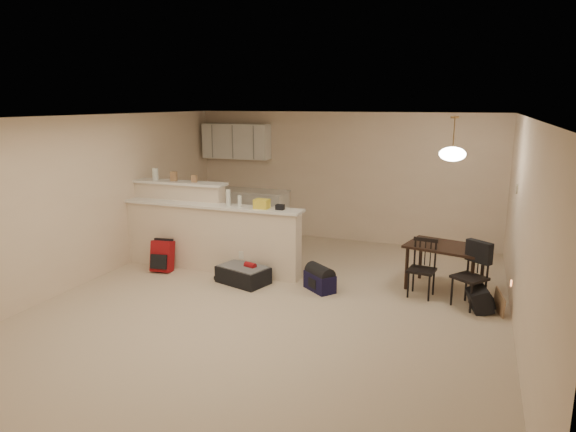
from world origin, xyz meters
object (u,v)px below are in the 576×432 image
at_px(dining_chair_near, 422,269).
at_px(black_daypack, 480,300).
at_px(pendant_lamp, 453,153).
at_px(dining_chair_far, 470,276).
at_px(navy_duffel, 320,282).
at_px(suitcase, 243,275).
at_px(red_backpack, 162,256).
at_px(dining_table, 446,251).

bearing_deg(dining_chair_near, black_daypack, -11.67).
height_order(pendant_lamp, dining_chair_near, pendant_lamp).
height_order(pendant_lamp, black_daypack, pendant_lamp).
relative_size(dining_chair_near, dining_chair_far, 0.94).
bearing_deg(navy_duffel, suitcase, -136.11).
height_order(red_backpack, black_daypack, red_backpack).
xyz_separation_m(navy_duffel, black_daypack, (2.18, 0.00, 0.02)).
distance_m(dining_chair_far, red_backpack, 4.69).
relative_size(dining_table, navy_duffel, 2.52).
bearing_deg(dining_table, dining_chair_near, -112.89).
bearing_deg(black_daypack, dining_chair_near, 56.11).
xyz_separation_m(pendant_lamp, dining_chair_near, (-0.28, -0.38, -1.58)).
bearing_deg(suitcase, red_backpack, -165.03).
bearing_deg(suitcase, navy_duffel, 22.30).
height_order(dining_chair_near, suitcase, dining_chair_near).
xyz_separation_m(dining_chair_near, suitcase, (-2.58, -0.38, -0.28)).
distance_m(pendant_lamp, dining_chair_far, 1.69).
bearing_deg(black_daypack, dining_chair_far, 39.33).
bearing_deg(dining_table, red_backpack, -157.08).
distance_m(dining_table, navy_duffel, 1.87).
distance_m(dining_chair_far, suitcase, 3.24).
xyz_separation_m(dining_chair_near, red_backpack, (-4.05, -0.32, -0.16)).
distance_m(suitcase, red_backpack, 1.47).
distance_m(dining_table, dining_chair_far, 0.67).
height_order(dining_table, dining_chair_far, dining_chair_far).
bearing_deg(navy_duffel, dining_table, 60.25).
bearing_deg(red_backpack, dining_chair_far, -6.11).
relative_size(dining_table, dining_chair_near, 1.48).
xyz_separation_m(dining_table, suitcase, (-2.86, -0.76, -0.46)).
distance_m(red_backpack, black_daypack, 4.83).
bearing_deg(pendant_lamp, dining_table, 9.46).
xyz_separation_m(dining_chair_near, dining_chair_far, (0.64, -0.17, 0.03)).
height_order(dining_chair_far, black_daypack, dining_chair_far).
bearing_deg(red_backpack, suitcase, -10.28).
relative_size(pendant_lamp, suitcase, 0.84).
height_order(dining_table, pendant_lamp, pendant_lamp).
distance_m(dining_table, black_daypack, 0.93).
bearing_deg(dining_chair_near, red_backpack, -167.67).
bearing_deg(dining_chair_near, pendant_lamp, 61.22).
bearing_deg(black_daypack, red_backpack, 76.10).
xyz_separation_m(suitcase, red_backpack, (-1.47, 0.06, 0.12)).
relative_size(dining_table, suitcase, 1.63).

